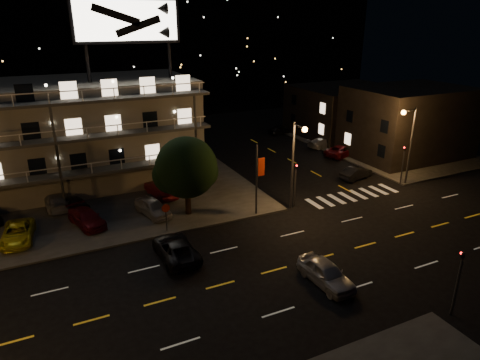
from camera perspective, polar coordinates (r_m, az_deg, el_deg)
name	(u,v)px	position (r m, az deg, el deg)	size (l,w,h in m)	color
ground	(248,277)	(29.20, 1.06, -12.87)	(140.00, 140.00, 0.00)	black
curb_nw	(17,204)	(44.80, -27.61, -2.82)	(44.00, 24.00, 0.15)	#31322F
curb_ne	(381,147)	(60.65, 18.25, 4.25)	(16.00, 24.00, 0.15)	#31322F
motel	(53,134)	(46.88, -23.71, 5.60)	(28.00, 13.80, 18.10)	gray
side_bldg_front	(408,122)	(56.95, 21.45, 7.19)	(14.06, 10.00, 8.50)	black
side_bldg_back	(345,111)	(65.66, 13.80, 8.97)	(14.06, 12.00, 7.00)	black
hill_backdrop	(56,45)	(90.76, -23.35, 16.17)	(120.00, 25.00, 24.00)	black
streetlight_nc	(295,157)	(37.21, 7.37, 3.01)	(0.44, 1.92, 8.00)	#2D2D30
streetlight_ne	(409,139)	(46.08, 21.61, 5.17)	(1.92, 0.44, 8.00)	#2D2D30
signal_nw	(295,180)	(38.69, 7.39, -0.04)	(0.20, 0.27, 4.60)	#2D2D30
signal_sw	(459,276)	(27.54, 27.14, -11.37)	(0.20, 0.27, 4.60)	#2D2D30
signal_ne	(403,161)	(46.75, 20.94, 2.39)	(0.27, 0.20, 4.60)	#2D2D30
banner_north	(257,178)	(36.43, 2.34, 0.24)	(0.83, 0.16, 6.40)	#2D2D30
stop_sign	(166,213)	(34.49, -9.85, -4.38)	(0.91, 0.11, 2.61)	#2D2D30
tree	(186,169)	(36.37, -7.22, 1.42)	(5.48, 5.27, 6.90)	black
lot_car_2	(18,233)	(37.04, -27.54, -6.32)	(2.15, 4.67, 1.30)	gold
lot_car_3	(86,218)	(37.52, -19.79, -4.75)	(1.85, 4.54, 1.32)	#590C13
lot_car_4	(153,207)	(37.82, -11.54, -3.57)	(1.71, 4.25, 1.45)	#97979C
lot_car_7	(56,201)	(41.84, -23.37, -2.60)	(1.88, 4.62, 1.34)	#97979C
lot_car_8	(74,203)	(40.89, -21.27, -2.87)	(1.50, 3.74, 1.27)	black
lot_car_9	(161,189)	(41.57, -10.54, -1.18)	(1.62, 4.64, 1.53)	#590C13
side_car_0	(356,173)	(47.50, 15.20, 0.91)	(1.41, 4.04, 1.33)	black
side_car_1	(342,151)	(55.13, 13.40, 3.82)	(2.29, 4.97, 1.38)	#590C13
side_car_2	(323,143)	(58.42, 11.01, 4.89)	(1.77, 4.35, 1.26)	#97979C
side_car_3	(280,130)	(64.54, 5.34, 6.67)	(1.49, 3.69, 1.26)	black
road_car_east	(326,273)	(28.77, 11.39, -12.07)	(1.81, 4.50, 1.53)	#97979C
road_car_west	(176,248)	(31.38, -8.58, -8.97)	(2.44, 5.30, 1.47)	black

